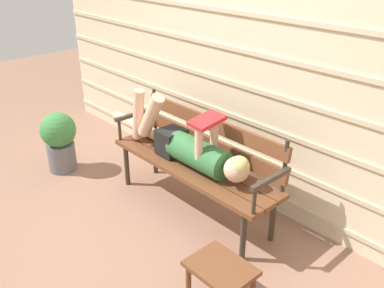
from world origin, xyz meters
name	(u,v)px	position (x,y,z in m)	size (l,w,h in m)	color
ground_plane	(183,213)	(0.00, 0.00, 0.00)	(12.00, 12.00, 0.00)	#936B56
house_siding	(241,49)	(0.00, 0.63, 1.28)	(5.33, 0.08, 2.55)	beige
park_bench	(198,157)	(0.00, 0.16, 0.48)	(1.61, 0.44, 0.84)	brown
reclining_person	(186,145)	(-0.08, 0.10, 0.58)	(1.75, 0.26, 0.52)	#33703D
footstool	(221,274)	(0.89, -0.48, 0.24)	(0.39, 0.30, 0.30)	brown
potted_plant	(59,139)	(-1.38, -0.38, 0.33)	(0.34, 0.34, 0.60)	slate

